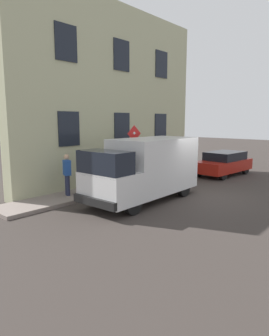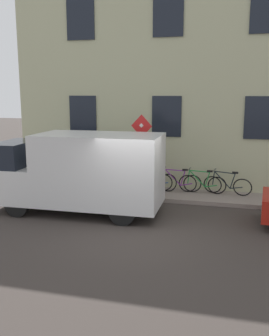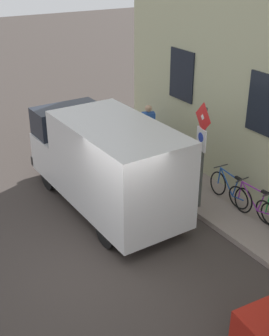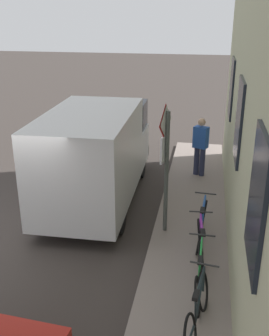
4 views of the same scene
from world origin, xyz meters
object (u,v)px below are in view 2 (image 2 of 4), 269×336
object	(u,v)px
bicycle_black	(227,185)
bicycle_blue	(154,181)
delivery_van	(81,171)
sign_post_stacked	(142,144)
pedestrian	(61,162)
bicycle_purple	(178,182)
bicycle_green	(202,183)

from	to	relation	value
bicycle_black	bicycle_blue	size ratio (longest dim) A/B	1.00
delivery_van	sign_post_stacked	bearing A→B (deg)	-129.04
sign_post_stacked	pedestrian	xyz separation A→B (m)	(0.67, 3.40, -0.91)
sign_post_stacked	bicycle_purple	bearing A→B (deg)	-53.82
sign_post_stacked	bicycle_blue	bearing A→B (deg)	-18.22
bicycle_black	pedestrian	xyz separation A→B (m)	(-0.18, 6.33, 0.56)
bicycle_green	bicycle_black	bearing A→B (deg)	-178.89
sign_post_stacked	bicycle_purple	size ratio (longest dim) A/B	1.60
sign_post_stacked	pedestrian	bearing A→B (deg)	78.83
bicycle_green	delivery_van	bearing A→B (deg)	39.11
delivery_van	pedestrian	distance (m)	3.23
bicycle_purple	bicycle_green	bearing A→B (deg)	175.11
sign_post_stacked	bicycle_black	distance (m)	3.39
bicycle_black	bicycle_green	size ratio (longest dim) A/B	1.00
bicycle_black	bicycle_purple	size ratio (longest dim) A/B	1.00
sign_post_stacked	delivery_van	size ratio (longest dim) A/B	0.51
delivery_van	bicycle_black	world-z (taller)	delivery_van
bicycle_green	bicycle_blue	xyz separation A→B (m)	(0.00, 1.77, 0.00)
pedestrian	sign_post_stacked	bearing A→B (deg)	-168.63
delivery_van	bicycle_green	distance (m)	4.55
bicycle_blue	pedestrian	size ratio (longest dim) A/B	1.00
bicycle_green	sign_post_stacked	bearing A→B (deg)	23.65
bicycle_purple	bicycle_blue	xyz separation A→B (m)	(0.00, 0.88, 0.00)
pedestrian	bicycle_black	bearing A→B (deg)	-155.82
bicycle_blue	bicycle_green	bearing A→B (deg)	-176.17
bicycle_black	pedestrian	bearing A→B (deg)	9.89
delivery_van	bicycle_black	distance (m)	5.27
delivery_van	bicycle_green	world-z (taller)	delivery_van
pedestrian	bicycle_green	bearing A→B (deg)	-155.56
sign_post_stacked	bicycle_green	distance (m)	2.66
bicycle_purple	delivery_van	bearing A→B (deg)	41.29
pedestrian	bicycle_purple	bearing A→B (deg)	-155.21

